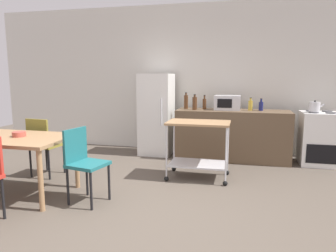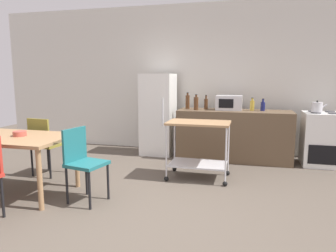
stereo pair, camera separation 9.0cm
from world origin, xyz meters
The scene contains 17 objects.
ground_plane centered at (0.00, 0.00, 0.00)m, with size 12.00×12.00×0.00m, color brown.
back_wall centered at (0.00, 3.20, 1.45)m, with size 8.40×0.12×2.90m, color silver.
kitchen_counter centered at (0.90, 2.60, 0.45)m, with size 2.00×0.64×0.90m, color brown.
dining_table centered at (-1.77, 0.22, 0.67)m, with size 1.50×0.90×0.75m.
chair_teal centered at (-0.75, 0.19, 0.52)m, with size 0.47×0.47×0.89m.
chair_olive centered at (-1.81, 0.93, 0.52)m, with size 0.44×0.44×0.89m.
stove_oven centered at (2.35, 2.62, 0.45)m, with size 0.60×0.61×0.92m.
refrigerator centered at (-0.55, 2.70, 0.78)m, with size 0.60×0.63×1.55m.
kitchen_cart centered at (0.45, 1.39, 0.57)m, with size 0.91×0.57×0.85m.
bottle_wine centered at (0.03, 2.68, 1.03)m, with size 0.08×0.08×0.30m.
bottle_vinegar centered at (0.22, 2.52, 1.02)m, with size 0.08×0.08×0.28m.
bottle_sparkling_water centered at (0.38, 2.69, 1.00)m, with size 0.07×0.07×0.26m.
microwave centered at (0.79, 2.66, 1.03)m, with size 0.46×0.35×0.26m.
bottle_sesame_oil centered at (1.20, 2.66, 0.99)m, with size 0.08×0.08×0.23m.
bottle_hot_sauce centered at (1.38, 2.66, 0.99)m, with size 0.08×0.08×0.22m.
fruit_bowl centered at (-1.66, 0.24, 0.78)m, with size 0.17×0.17×0.06m, color #B24C3F.
kettle centered at (2.23, 2.52, 1.00)m, with size 0.24×0.17×0.19m.
Camera 2 is at (1.16, -3.06, 1.50)m, focal length 33.41 mm.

